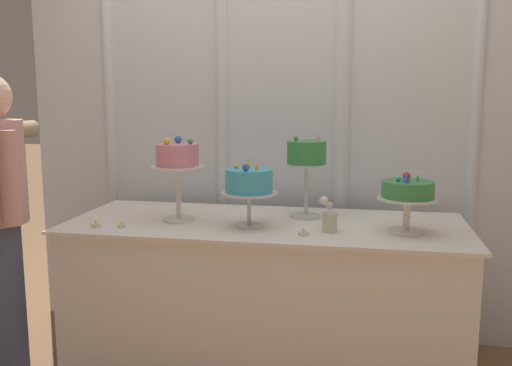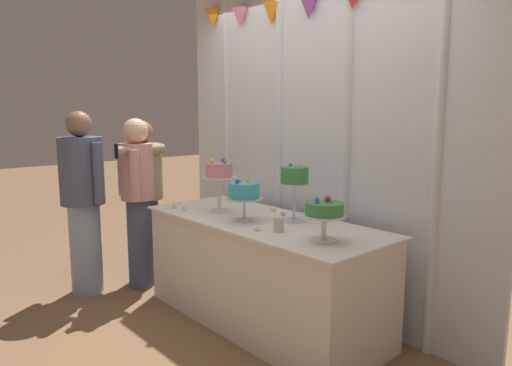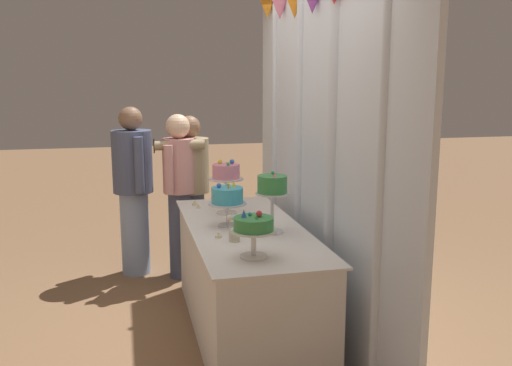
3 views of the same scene
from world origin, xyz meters
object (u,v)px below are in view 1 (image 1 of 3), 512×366
cake_table (265,297)px  cake_display_rightmost (408,193)px  tealight_near_right (303,233)px  tealight_near_left (122,226)px  cake_display_midright (307,157)px  cake_display_midleft (249,183)px  cake_display_leftmost (178,160)px  tealight_far_left (96,225)px  flower_vase (329,218)px

cake_table → cake_display_rightmost: 0.91m
cake_table → tealight_near_right: 0.52m
cake_table → tealight_near_left: size_ratio=51.45×
cake_display_midright → cake_display_midleft: bearing=-133.1°
cake_display_midright → cake_display_rightmost: (0.49, -0.25, -0.13)m
tealight_near_left → cake_display_rightmost: bearing=6.5°
cake_table → cake_display_leftmost: 0.84m
cake_display_leftmost → tealight_near_right: bearing=-15.0°
tealight_far_left → tealight_near_left: tealight_far_left is taller
cake_display_leftmost → cake_display_midleft: cake_display_leftmost is taller
tealight_near_left → tealight_near_right: bearing=1.4°
tealight_near_left → tealight_near_right: size_ratio=0.78×
cake_table → tealight_far_left: tealight_far_left is taller
cake_display_midleft → flower_vase: (0.39, -0.03, -0.15)m
cake_display_midleft → tealight_far_left: cake_display_midleft is taller
cake_display_midright → tealight_near_right: 0.49m
cake_table → cake_display_midleft: cake_display_midleft is taller
cake_table → flower_vase: bearing=-24.1°
cake_display_midright → tealight_near_left: (-0.85, -0.40, -0.31)m
cake_table → tealight_near_left: tealight_near_left is taller
cake_table → tealight_near_left: 0.82m
cake_display_leftmost → tealight_near_left: (-0.22, -0.20, -0.30)m
tealight_far_left → tealight_near_right: (1.01, 0.04, -0.00)m
flower_vase → tealight_near_right: 0.15m
cake_table → tealight_near_right: bearing=-47.2°
cake_display_midleft → tealight_near_right: (0.28, -0.11, -0.21)m
flower_vase → tealight_near_right: bearing=-141.2°
flower_vase → tealight_near_left: (-0.99, -0.11, -0.06)m
cake_display_midright → tealight_far_left: cake_display_midright is taller
cake_display_rightmost → tealight_near_left: size_ratio=7.53×
cake_display_leftmost → tealight_far_left: size_ratio=9.53×
cake_table → flower_vase: size_ratio=11.49×
cake_table → tealight_far_left: 0.93m
cake_display_midright → tealight_near_right: bearing=-85.8°
cake_display_leftmost → flower_vase: size_ratio=2.47×
tealight_far_left → tealight_near_left: size_ratio=1.16×
cake_display_leftmost → tealight_near_right: 0.74m
cake_display_leftmost → tealight_far_left: bearing=-148.8°
cake_display_midleft → tealight_near_right: size_ratio=6.60×
cake_table → cake_display_rightmost: bearing=-8.5°
cake_display_midright → tealight_near_left: bearing=-154.7°
cake_display_rightmost → tealight_near_left: bearing=-173.5°
cake_display_midleft → flower_vase: cake_display_midleft is taller
flower_vase → tealight_near_left: 1.00m
cake_display_leftmost → flower_vase: (0.77, -0.09, -0.24)m
cake_display_rightmost → flower_vase: 0.38m
cake_table → cake_display_leftmost: size_ratio=4.64×
cake_table → cake_display_midright: cake_display_midright is taller
cake_display_rightmost → flower_vase: bearing=-172.9°
cake_display_midleft → tealight_near_left: (-0.60, -0.14, -0.20)m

